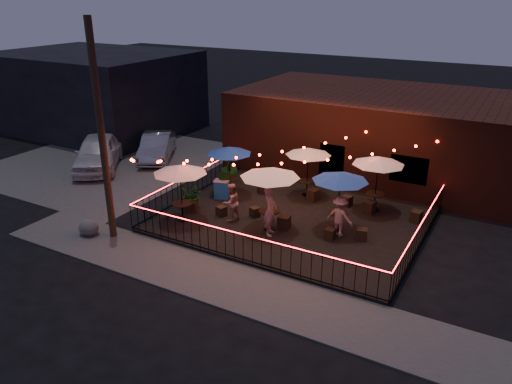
% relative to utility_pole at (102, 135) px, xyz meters
% --- Properties ---
extents(ground, '(110.00, 110.00, 0.00)m').
position_rel_utility_pole_xyz_m(ground, '(5.40, 2.60, -4.00)').
color(ground, black).
rests_on(ground, ground).
extents(patio, '(10.00, 8.00, 0.15)m').
position_rel_utility_pole_xyz_m(patio, '(5.40, 4.60, -3.92)').
color(patio, black).
rests_on(patio, ground).
extents(sidewalk, '(18.00, 2.50, 0.05)m').
position_rel_utility_pole_xyz_m(sidewalk, '(5.40, -0.65, -3.98)').
color(sidewalk, '#484442').
rests_on(sidewalk, ground).
extents(parking_lot, '(11.00, 12.00, 0.02)m').
position_rel_utility_pole_xyz_m(parking_lot, '(-6.60, 6.60, -3.99)').
color(parking_lot, '#484442').
rests_on(parking_lot, ground).
extents(brick_building, '(14.00, 8.00, 4.00)m').
position_rel_utility_pole_xyz_m(brick_building, '(6.40, 12.59, -2.00)').
color(brick_building, '#3E1B11').
rests_on(brick_building, ground).
extents(background_building, '(12.00, 9.00, 5.00)m').
position_rel_utility_pole_xyz_m(background_building, '(-12.60, 11.60, -1.50)').
color(background_building, black).
rests_on(background_building, ground).
extents(utility_pole, '(0.26, 0.26, 8.00)m').
position_rel_utility_pole_xyz_m(utility_pole, '(0.00, 0.00, 0.00)').
color(utility_pole, '#332215').
rests_on(utility_pole, ground).
extents(fence_front, '(10.00, 0.04, 1.04)m').
position_rel_utility_pole_xyz_m(fence_front, '(5.40, 0.60, -3.34)').
color(fence_front, black).
rests_on(fence_front, patio).
extents(fence_left, '(0.04, 8.00, 1.04)m').
position_rel_utility_pole_xyz_m(fence_left, '(0.40, 4.60, -3.34)').
color(fence_left, black).
rests_on(fence_left, patio).
extents(fence_right, '(0.04, 8.00, 1.04)m').
position_rel_utility_pole_xyz_m(fence_right, '(10.40, 4.60, -3.34)').
color(fence_right, black).
rests_on(fence_right, patio).
extents(festoon_lights, '(10.02, 8.72, 1.32)m').
position_rel_utility_pole_xyz_m(festoon_lights, '(4.39, 4.30, -1.48)').
color(festoon_lights, red).
rests_on(festoon_lights, ground).
extents(cafe_table_0, '(2.80, 2.80, 2.34)m').
position_rel_utility_pole_xyz_m(cafe_table_0, '(1.60, 2.24, -1.71)').
color(cafe_table_0, black).
rests_on(cafe_table_0, patio).
extents(cafe_table_1, '(2.15, 2.15, 2.22)m').
position_rel_utility_pole_xyz_m(cafe_table_1, '(1.76, 5.54, -1.82)').
color(cafe_table_1, black).
rests_on(cafe_table_1, patio).
extents(cafe_table_2, '(2.93, 2.93, 2.50)m').
position_rel_utility_pole_xyz_m(cafe_table_2, '(5.00, 3.25, -1.57)').
color(cafe_table_2, black).
rests_on(cafe_table_2, patio).
extents(cafe_table_3, '(2.60, 2.60, 2.22)m').
position_rel_utility_pole_xyz_m(cafe_table_3, '(4.86, 7.11, -1.83)').
color(cafe_table_3, black).
rests_on(cafe_table_3, patio).
extents(cafe_table_4, '(2.50, 2.50, 2.35)m').
position_rel_utility_pole_xyz_m(cafe_table_4, '(7.30, 4.48, -1.71)').
color(cafe_table_4, black).
rests_on(cafe_table_4, patio).
extents(cafe_table_5, '(2.65, 2.65, 2.35)m').
position_rel_utility_pole_xyz_m(cafe_table_5, '(7.99, 7.01, -1.70)').
color(cafe_table_5, black).
rests_on(cafe_table_5, patio).
extents(bistro_chair_0, '(0.47, 0.47, 0.44)m').
position_rel_utility_pole_xyz_m(bistro_chair_0, '(1.42, 3.13, -3.63)').
color(bistro_chair_0, black).
rests_on(bistro_chair_0, patio).
extents(bistro_chair_1, '(0.44, 0.44, 0.42)m').
position_rel_utility_pole_xyz_m(bistro_chair_1, '(2.73, 3.34, -3.64)').
color(bistro_chair_1, black).
rests_on(bistro_chair_1, patio).
extents(bistro_chair_2, '(0.36, 0.36, 0.42)m').
position_rel_utility_pole_xyz_m(bistro_chair_2, '(1.14, 6.10, -3.64)').
color(bistro_chair_2, black).
rests_on(bistro_chair_2, patio).
extents(bistro_chair_3, '(0.46, 0.46, 0.41)m').
position_rel_utility_pole_xyz_m(bistro_chair_3, '(3.01, 6.32, -3.64)').
color(bistro_chair_3, black).
rests_on(bistro_chair_3, patio).
extents(bistro_chair_4, '(0.44, 0.44, 0.40)m').
position_rel_utility_pole_xyz_m(bistro_chair_4, '(3.95, 3.96, -3.65)').
color(bistro_chair_4, black).
rests_on(bistro_chair_4, patio).
extents(bistro_chair_5, '(0.46, 0.46, 0.50)m').
position_rel_utility_pole_xyz_m(bistro_chair_5, '(5.47, 3.57, -3.60)').
color(bistro_chair_5, black).
rests_on(bistro_chair_5, patio).
extents(bistro_chair_6, '(0.53, 0.53, 0.51)m').
position_rel_utility_pole_xyz_m(bistro_chair_6, '(5.35, 6.69, -3.59)').
color(bistro_chair_6, black).
rests_on(bistro_chair_6, patio).
extents(bistro_chair_7, '(0.45, 0.45, 0.44)m').
position_rel_utility_pole_xyz_m(bistro_chair_7, '(6.85, 6.85, -3.63)').
color(bistro_chair_7, black).
rests_on(bistro_chair_7, patio).
extents(bistro_chair_8, '(0.37, 0.37, 0.42)m').
position_rel_utility_pole_xyz_m(bistro_chair_8, '(7.37, 3.59, -3.64)').
color(bistro_chair_8, black).
rests_on(bistro_chair_8, patio).
extents(bistro_chair_9, '(0.45, 0.45, 0.44)m').
position_rel_utility_pole_xyz_m(bistro_chair_9, '(8.40, 4.13, -3.63)').
color(bistro_chair_9, black).
rests_on(bistro_chair_9, patio).
extents(bistro_chair_10, '(0.51, 0.51, 0.51)m').
position_rel_utility_pole_xyz_m(bistro_chair_10, '(7.92, 6.59, -3.59)').
color(bistro_chair_10, black).
rests_on(bistro_chair_10, patio).
extents(bistro_chair_11, '(0.45, 0.45, 0.47)m').
position_rel_utility_pole_xyz_m(bistro_chair_11, '(9.80, 6.67, -3.62)').
color(bistro_chair_11, black).
rests_on(bistro_chair_11, patio).
extents(patron_a, '(0.64, 0.81, 1.94)m').
position_rel_utility_pole_xyz_m(patron_a, '(5.24, 2.86, -2.88)').
color(patron_a, '#D19C8C').
rests_on(patron_a, patio).
extents(patron_b, '(0.81, 0.91, 1.56)m').
position_rel_utility_pole_xyz_m(patron_b, '(3.31, 3.19, -3.07)').
color(patron_b, tan).
rests_on(patron_b, patio).
extents(patron_c, '(1.07, 0.69, 1.58)m').
position_rel_utility_pole_xyz_m(patron_c, '(7.54, 4.03, -3.06)').
color(patron_c, '#D5A08D').
rests_on(patron_c, patio).
extents(potted_shrub_a, '(1.12, 0.99, 1.19)m').
position_rel_utility_pole_xyz_m(potted_shrub_a, '(1.24, 3.39, -3.26)').
color(potted_shrub_a, '#0F3D0E').
rests_on(potted_shrub_a, patio).
extents(potted_shrub_b, '(0.75, 0.61, 1.34)m').
position_rel_utility_pole_xyz_m(potted_shrub_b, '(1.79, 5.02, -3.18)').
color(potted_shrub_b, '#0F400E').
rests_on(potted_shrub_b, patio).
extents(potted_shrub_c, '(1.05, 1.05, 1.43)m').
position_rel_utility_pole_xyz_m(potted_shrub_c, '(0.80, 7.02, -3.13)').
color(potted_shrub_c, '#134116').
rests_on(potted_shrub_c, patio).
extents(cooler, '(0.75, 0.63, 0.85)m').
position_rel_utility_pole_xyz_m(cooler, '(1.72, 4.93, -3.42)').
color(cooler, blue).
rests_on(cooler, patio).
extents(boulder, '(0.98, 0.88, 0.67)m').
position_rel_utility_pole_xyz_m(boulder, '(-0.88, -0.38, -3.67)').
color(boulder, '#4D4C47').
rests_on(boulder, ground).
extents(car_white, '(4.63, 5.29, 1.72)m').
position_rel_utility_pole_xyz_m(car_white, '(-6.37, 5.51, -3.14)').
color(car_white, white).
rests_on(car_white, ground).
extents(car_silver, '(3.49, 4.50, 1.43)m').
position_rel_utility_pole_xyz_m(car_silver, '(-4.67, 8.21, -3.29)').
color(car_silver, '#9A9AA2').
rests_on(car_silver, ground).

